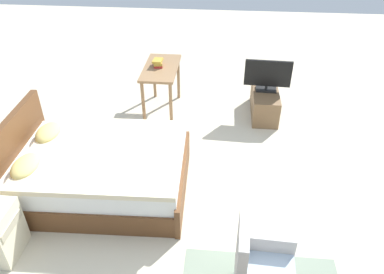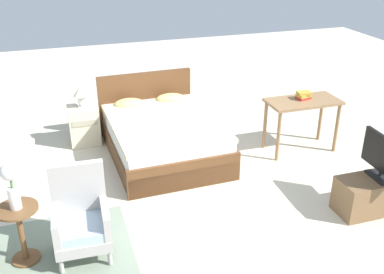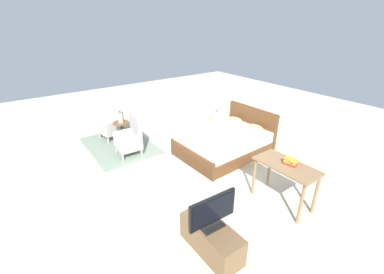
# 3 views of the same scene
# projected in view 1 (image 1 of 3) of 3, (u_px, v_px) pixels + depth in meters

# --- Properties ---
(ground_plane) EXTENTS (16.00, 16.00, 0.00)m
(ground_plane) POSITION_uv_depth(u_px,v_px,m) (184.00, 199.00, 4.49)
(ground_plane) COLOR beige
(bed) EXTENTS (1.55, 2.08, 0.96)m
(bed) POSITION_uv_depth(u_px,v_px,m) (97.00, 170.00, 4.49)
(bed) COLOR brown
(bed) RESTS_ON ground_plane
(armchair_by_window_right) EXTENTS (0.56, 0.56, 0.92)m
(armchair_by_window_right) POSITION_uv_depth(u_px,v_px,m) (260.00, 270.00, 3.23)
(armchair_by_window_right) COLOR #ADA8A3
(armchair_by_window_right) RESTS_ON floor_rug
(tv_stand) EXTENTS (0.96, 0.40, 0.42)m
(tv_stand) POSITION_uv_depth(u_px,v_px,m) (264.00, 102.00, 6.04)
(tv_stand) COLOR brown
(tv_stand) RESTS_ON ground_plane
(tv_flatscreen) EXTENTS (0.21, 0.72, 0.50)m
(tv_flatscreen) POSITION_uv_depth(u_px,v_px,m) (268.00, 75.00, 5.77)
(tv_flatscreen) COLOR black
(tv_flatscreen) RESTS_ON tv_stand
(vanity_desk) EXTENTS (1.04, 0.52, 0.78)m
(vanity_desk) POSITION_uv_depth(u_px,v_px,m) (161.00, 74.00, 5.86)
(vanity_desk) COLOR #8E6B47
(vanity_desk) RESTS_ON ground_plane
(book_stack) EXTENTS (0.22, 0.17, 0.11)m
(book_stack) POSITION_uv_depth(u_px,v_px,m) (158.00, 63.00, 5.79)
(book_stack) COLOR #AD2823
(book_stack) RESTS_ON vanity_desk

